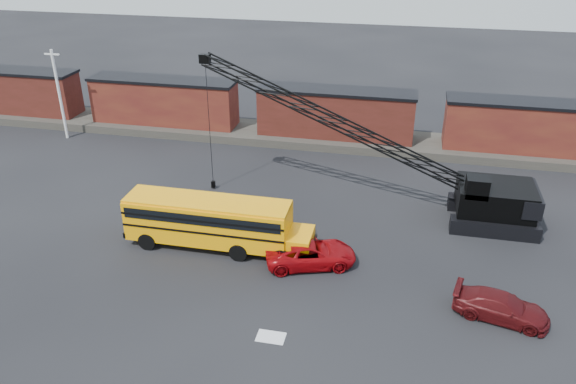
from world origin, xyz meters
name	(u,v)px	position (x,y,z in m)	size (l,w,h in m)	color
ground	(279,288)	(0.00, 0.00, 0.00)	(160.00, 160.00, 0.00)	black
gravel_berm	(335,139)	(0.00, 22.00, 0.35)	(120.00, 5.00, 0.70)	#49443C
boxcar_west_far	(12,90)	(-32.00, 22.00, 2.76)	(13.70, 3.10, 4.17)	#511C16
boxcar_west_near	(164,101)	(-16.00, 22.00, 2.76)	(13.70, 3.10, 4.17)	#491614
boxcar_mid	(336,113)	(0.00, 22.00, 2.76)	(13.70, 3.10, 4.17)	#511C16
boxcar_east_near	(530,126)	(16.00, 22.00, 2.76)	(13.70, 3.10, 4.17)	#491614
utility_pole	(59,94)	(-24.00, 18.00, 4.15)	(1.40, 0.24, 8.00)	silver
snow_patch	(271,337)	(0.50, -4.00, 0.01)	(1.40, 0.90, 0.02)	silver
school_bus	(214,221)	(-4.82, 3.28, 1.79)	(11.65, 2.65, 3.19)	#F59C05
red_pickup	(311,254)	(1.28, 2.62, 0.73)	(2.43, 5.27, 1.46)	#98070C
maroon_suv	(501,307)	(11.58, -0.10, 0.69)	(1.92, 4.73, 1.37)	#4B0D0F
crawler_crane	(358,133)	(2.99, 10.44, 5.44)	(22.97, 4.20, 10.23)	black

